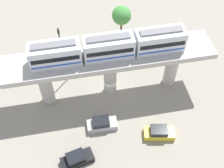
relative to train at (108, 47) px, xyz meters
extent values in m
plane|color=gray|center=(0.00, -0.19, -9.40)|extent=(120.00, 120.00, 0.00)
cylinder|color=#B7B2AA|center=(0.00, -9.57, -5.86)|extent=(1.90, 1.90, 7.06)
cylinder|color=#B7B2AA|center=(0.00, -0.19, -5.86)|extent=(1.90, 1.90, 7.06)
cylinder|color=#B7B2AA|center=(0.00, 9.19, -5.86)|extent=(1.90, 1.90, 7.06)
cube|color=#B7B2AA|center=(0.00, -0.19, -1.93)|extent=(5.20, 28.85, 0.80)
cube|color=silver|center=(0.00, -6.95, -0.03)|extent=(2.60, 6.60, 3.00)
cube|color=black|center=(0.00, -6.95, 0.22)|extent=(2.64, 6.07, 0.70)
cube|color=#1947B2|center=(0.00, -6.95, -0.78)|extent=(2.64, 6.34, 0.24)
cube|color=slate|center=(0.00, -6.95, 1.59)|extent=(1.10, 5.61, 0.24)
cube|color=silver|center=(0.00, 0.00, -0.03)|extent=(2.60, 6.60, 3.00)
cube|color=black|center=(0.00, 0.00, 0.22)|extent=(2.64, 6.07, 0.70)
cube|color=#1947B2|center=(0.00, 0.00, -0.78)|extent=(2.64, 6.34, 0.24)
cube|color=slate|center=(0.00, 0.00, 1.59)|extent=(1.10, 5.61, 0.24)
cube|color=silver|center=(0.00, 6.95, -0.03)|extent=(2.60, 6.60, 3.00)
cube|color=black|center=(0.00, 6.95, 0.22)|extent=(2.64, 6.07, 0.70)
cube|color=#1947B2|center=(0.00, 6.95, -0.78)|extent=(2.64, 6.34, 0.24)
cube|color=slate|center=(0.00, 6.95, 1.59)|extent=(1.10, 5.61, 0.24)
cube|color=#B2B5BA|center=(-6.14, 2.10, -8.90)|extent=(1.89, 4.24, 1.00)
cube|color=black|center=(-6.14, 2.25, -8.02)|extent=(1.69, 2.33, 0.76)
cube|color=yellow|center=(-8.95, -5.39, -8.90)|extent=(2.54, 4.46, 1.00)
cube|color=black|center=(-8.95, -5.24, -8.02)|extent=(2.03, 2.56, 0.76)
cube|color=black|center=(-10.68, 6.09, -8.90)|extent=(2.69, 4.50, 1.00)
cube|color=black|center=(-10.68, 6.24, -8.02)|extent=(2.11, 2.61, 0.76)
cylinder|color=brown|center=(12.66, -4.55, -7.81)|extent=(0.36, 0.36, 3.18)
sphere|color=#479342|center=(12.66, -4.55, -5.29)|extent=(3.36, 3.36, 3.36)
cylinder|color=#4C4C51|center=(3.40, 6.17, -4.46)|extent=(0.20, 0.20, 9.86)
cube|color=black|center=(3.40, 6.17, 0.77)|extent=(0.44, 0.28, 0.60)
camera|label=1|loc=(-27.14, 4.65, 26.62)|focal=46.78mm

